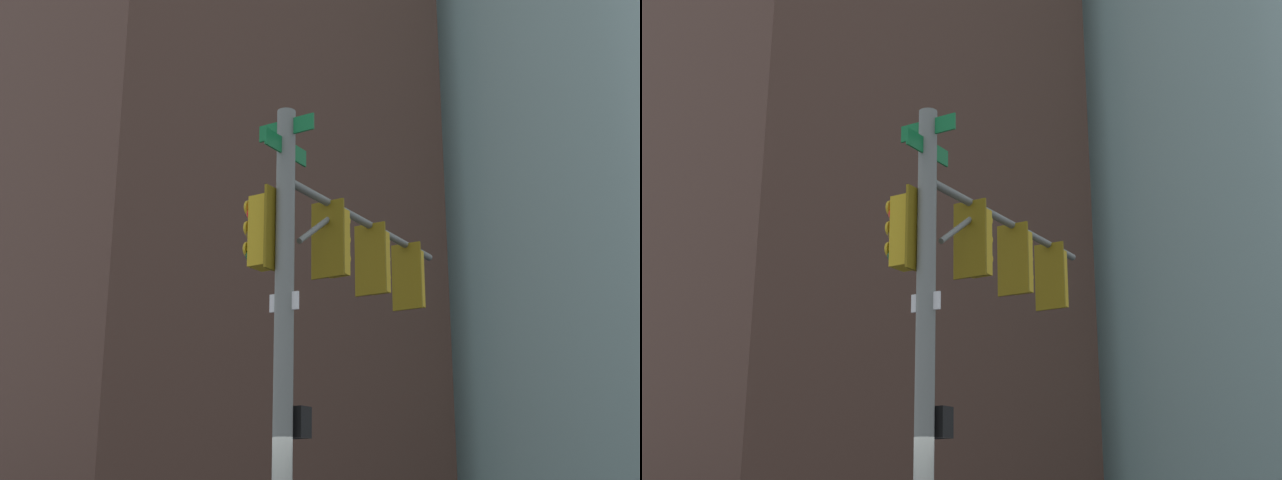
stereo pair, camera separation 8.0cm
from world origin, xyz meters
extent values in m
cylinder|color=slate|center=(-0.12, 0.44, 3.48)|extent=(0.26, 0.26, 6.97)
cylinder|color=slate|center=(-0.64, 2.74, 5.95)|extent=(1.14, 4.62, 0.12)
cylinder|color=slate|center=(-0.31, 1.26, 5.50)|extent=(0.31, 1.03, 0.75)
cube|color=#0F6B33|center=(-0.12, 0.44, 6.72)|extent=(0.89, 0.23, 0.24)
cube|color=#0F6B33|center=(-0.12, 0.44, 6.42)|extent=(0.25, 0.98, 0.24)
cube|color=white|center=(-0.12, 0.44, 4.23)|extent=(0.45, 0.13, 0.24)
cube|color=gold|center=(-0.41, 1.71, 5.39)|extent=(0.41, 0.41, 1.00)
cube|color=#775E0F|center=(-0.37, 1.53, 5.39)|extent=(0.54, 0.16, 1.16)
sphere|color=red|center=(-0.45, 1.91, 5.69)|extent=(0.20, 0.20, 0.20)
cylinder|color=gold|center=(-0.47, 1.98, 5.78)|extent=(0.23, 0.09, 0.23)
sphere|color=#4C330A|center=(-0.45, 1.91, 5.39)|extent=(0.20, 0.20, 0.20)
cylinder|color=gold|center=(-0.47, 1.98, 5.48)|extent=(0.23, 0.09, 0.23)
sphere|color=#0A3819|center=(-0.45, 1.91, 5.09)|extent=(0.20, 0.20, 0.20)
cylinder|color=gold|center=(-0.47, 1.98, 5.18)|extent=(0.23, 0.09, 0.23)
cube|color=gold|center=(-0.69, 2.99, 5.39)|extent=(0.41, 0.41, 1.00)
cube|color=#775E0F|center=(-0.65, 2.81, 5.39)|extent=(0.54, 0.16, 1.16)
sphere|color=#470A07|center=(-0.74, 3.19, 5.69)|extent=(0.20, 0.20, 0.20)
cylinder|color=gold|center=(-0.75, 3.25, 5.78)|extent=(0.23, 0.09, 0.23)
sphere|color=#4C330A|center=(-0.74, 3.19, 5.39)|extent=(0.20, 0.20, 0.20)
cylinder|color=gold|center=(-0.75, 3.25, 5.48)|extent=(0.23, 0.09, 0.23)
sphere|color=green|center=(-0.74, 3.19, 5.09)|extent=(0.20, 0.20, 0.20)
cylinder|color=gold|center=(-0.75, 3.25, 5.18)|extent=(0.23, 0.09, 0.23)
cube|color=gold|center=(-0.98, 4.27, 5.39)|extent=(0.41, 0.41, 1.00)
cube|color=#775E0F|center=(-0.93, 4.08, 5.39)|extent=(0.54, 0.16, 1.16)
sphere|color=#470A07|center=(-1.02, 4.47, 5.69)|extent=(0.20, 0.20, 0.20)
cylinder|color=gold|center=(-1.03, 4.53, 5.78)|extent=(0.23, 0.09, 0.23)
sphere|color=#4C330A|center=(-1.02, 4.47, 5.39)|extent=(0.20, 0.20, 0.20)
cylinder|color=gold|center=(-1.03, 4.53, 5.48)|extent=(0.23, 0.09, 0.23)
sphere|color=green|center=(-1.02, 4.47, 5.09)|extent=(0.20, 0.20, 0.20)
cylinder|color=gold|center=(-1.03, 4.53, 5.18)|extent=(0.23, 0.09, 0.23)
cube|color=gold|center=(-0.45, 0.37, 5.25)|extent=(0.41, 0.41, 1.00)
cube|color=#775E0F|center=(-0.26, 0.41, 5.25)|extent=(0.16, 0.54, 1.16)
sphere|color=red|center=(-0.65, 0.32, 5.55)|extent=(0.20, 0.20, 0.20)
cylinder|color=gold|center=(-0.71, 0.31, 5.64)|extent=(0.09, 0.23, 0.23)
sphere|color=#4C330A|center=(-0.65, 0.32, 5.25)|extent=(0.20, 0.20, 0.20)
cylinder|color=gold|center=(-0.71, 0.31, 5.34)|extent=(0.09, 0.23, 0.23)
sphere|color=#0A3819|center=(-0.65, 0.32, 4.95)|extent=(0.20, 0.20, 0.20)
cylinder|color=gold|center=(-0.71, 0.31, 5.04)|extent=(0.09, 0.23, 0.23)
cube|color=black|center=(-0.18, 0.71, 2.70)|extent=(0.41, 0.32, 0.40)
cube|color=#EA5914|center=(-0.21, 0.84, 2.70)|extent=(0.25, 0.07, 0.28)
cube|color=#9EC6C1|center=(-14.56, 44.59, 34.85)|extent=(30.20, 30.98, 69.71)
camera|label=1|loc=(7.86, -7.13, 1.81)|focal=48.04mm
camera|label=2|loc=(7.91, -7.08, 1.81)|focal=48.04mm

